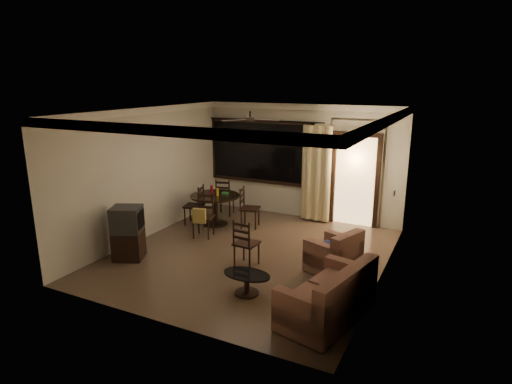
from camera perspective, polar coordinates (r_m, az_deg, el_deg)
The scene contains 12 objects.
ground at distance 8.56m, azimuth -0.73°, elevation -8.29°, with size 5.50×5.50×0.00m, color #7F6651.
room_shell at distance 9.41m, azimuth 7.42°, elevation 5.32°, with size 5.50×6.70×5.50m.
dining_table at distance 10.14m, azimuth -5.46°, elevation -1.24°, with size 1.16×1.16×0.94m.
dining_chair_west at distance 10.31m, azimuth -8.18°, elevation -2.73°, with size 0.51×0.51×0.95m.
dining_chair_east at distance 10.00m, azimuth -0.86°, elevation -3.13°, with size 0.51×0.51×0.95m.
dining_chair_south at distance 9.45m, azimuth -7.05°, elevation -4.19°, with size 0.51×0.55×0.95m.
dining_chair_north at distance 10.94m, azimuth -4.15°, elevation -1.59°, with size 0.51×0.51×0.95m.
tv_cabinet at distance 8.55m, azimuth -16.71°, elevation -5.24°, with size 0.69×0.67×1.04m.
sofa at distance 6.35m, azimuth 9.89°, elevation -13.90°, with size 1.15×1.69×0.82m.
armchair at distance 7.82m, azimuth 10.53°, elevation -8.32°, with size 1.00×1.00×0.78m.
coffee_table at distance 7.00m, azimuth -1.24°, elevation -11.69°, with size 0.80×0.48×0.35m.
side_chair at distance 7.98m, azimuth -1.31°, elevation -7.96°, with size 0.43×0.43×0.91m.
Camera 1 is at (3.59, -7.02, 3.35)m, focal length 30.00 mm.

